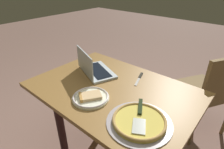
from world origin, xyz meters
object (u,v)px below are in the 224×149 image
object	(u,v)px
dining_table	(113,100)
chair_near	(208,89)
laptop	(94,69)
pizza_tray	(139,121)
pizza_plate	(90,97)
table_knife	(140,78)

from	to	relation	value
dining_table	chair_near	bearing A→B (deg)	58.18
laptop	chair_near	size ratio (longest dim) A/B	0.45
chair_near	pizza_tray	bearing A→B (deg)	-98.69
pizza_tray	chair_near	distance (m)	1.02
dining_table	pizza_plate	size ratio (longest dim) A/B	4.82
chair_near	table_knife	bearing A→B (deg)	-127.76
laptop	table_knife	world-z (taller)	laptop
laptop	dining_table	bearing A→B (deg)	-14.54
dining_table	laptop	bearing A→B (deg)	165.46
dining_table	pizza_plate	bearing A→B (deg)	-97.96
dining_table	pizza_tray	bearing A→B (deg)	-27.41
pizza_tray	dining_table	bearing A→B (deg)	152.59
pizza_plate	table_knife	world-z (taller)	pizza_plate
dining_table	laptop	world-z (taller)	laptop
dining_table	laptop	xyz separation A→B (m)	(-0.27, 0.07, 0.15)
laptop	pizza_plate	distance (m)	0.36
pizza_plate	table_knife	bearing A→B (deg)	77.56
laptop	chair_near	world-z (taller)	laptop
dining_table	table_knife	size ratio (longest dim) A/B	5.87
pizza_plate	pizza_tray	size ratio (longest dim) A/B	0.67
dining_table	pizza_plate	xyz separation A→B (m)	(-0.03, -0.20, 0.12)
table_knife	pizza_tray	bearing A→B (deg)	-57.50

